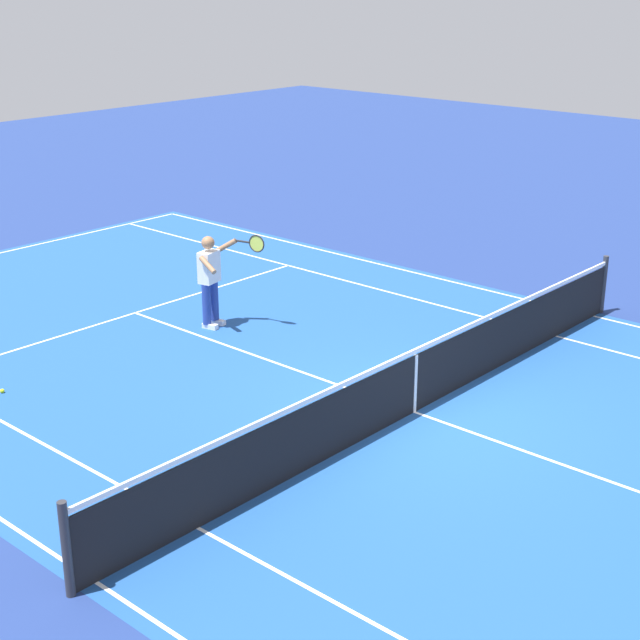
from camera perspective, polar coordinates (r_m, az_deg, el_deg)
The scene contains 6 objects.
ground_plane at distance 13.95m, azimuth 5.56°, elevation -5.43°, with size 60.00×60.00×0.00m, color navy.
court_slab at distance 13.95m, azimuth 5.56°, elevation -5.43°, with size 24.20×11.40×0.00m, color #1E4C93.
court_line_markings at distance 13.95m, azimuth 5.56°, elevation -5.42°, with size 23.85×11.05×0.01m.
tennis_net at distance 13.74m, azimuth 5.63°, elevation -3.58°, with size 0.10×11.70×1.08m.
tennis_player_near at distance 16.98m, azimuth -6.44°, elevation 2.58°, with size 1.00×0.85×1.70m.
tennis_ball at distance 15.24m, azimuth -18.27°, elevation -4.00°, with size 0.07×0.07×0.07m, color #CCE01E.
Camera 1 is at (-7.36, 10.25, 5.94)m, focal length 54.14 mm.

